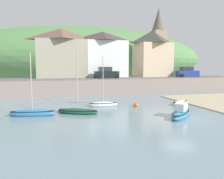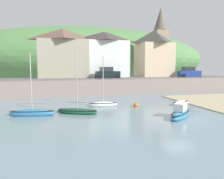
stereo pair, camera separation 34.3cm
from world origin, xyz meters
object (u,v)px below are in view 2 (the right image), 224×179
waterfront_building_centre (104,54)px  motorboat_with_cabin (103,104)px  waterfront_building_left (63,53)px  church_with_spire (160,41)px  mooring_buoy (136,105)px  sailboat_blue_trim (180,113)px  parked_car_near_slipway (107,73)px  waterfront_building_right (154,53)px  parked_car_by_wall (189,73)px  sailboat_tall_mast (32,113)px  fishing_boat_green (181,103)px  sailboat_far_left (77,111)px

waterfront_building_centre → motorboat_with_cabin: 19.34m
waterfront_building_left → waterfront_building_centre: (7.73, -0.00, -0.14)m
church_with_spire → mooring_buoy: (-14.37, -22.93, -9.92)m
sailboat_blue_trim → parked_car_near_slipway: 20.55m
waterfront_building_centre → church_with_spire: bearing=16.3°
waterfront_building_right → church_with_spire: size_ratio=0.62×
parked_car_by_wall → parked_car_near_slipway: bearing=-174.8°
waterfront_building_centre → church_with_spire: church_with_spire is taller
waterfront_building_right → sailboat_tall_mast: 30.91m
sailboat_blue_trim → mooring_buoy: bearing=65.3°
waterfront_building_centre → sailboat_blue_trim: 25.61m
sailboat_blue_trim → parked_car_near_slipway: parked_car_near_slipway is taller
fishing_boat_green → sailboat_tall_mast: bearing=158.0°
waterfront_building_right → fishing_boat_green: (-5.43, -18.99, -6.88)m
fishing_boat_green → mooring_buoy: bearing=151.0°
church_with_spire → sailboat_far_left: bearing=-130.4°
waterfront_building_right → parked_car_by_wall: size_ratio=2.17×
parked_car_near_slipway → parked_car_by_wall: (16.07, 0.00, 0.00)m
church_with_spire → fishing_boat_green: church_with_spire is taller
mooring_buoy → waterfront_building_right: bearing=59.8°
fishing_boat_green → mooring_buoy: size_ratio=5.74×
sailboat_blue_trim → mooring_buoy: (-1.94, 5.84, -0.18)m
waterfront_building_left → parked_car_by_wall: bearing=-10.9°
sailboat_blue_trim → motorboat_with_cabin: bearing=84.5°
sailboat_tall_mast → sailboat_far_left: bearing=10.4°
parked_car_by_wall → waterfront_building_left: bearing=174.2°
waterfront_building_centre → mooring_buoy: bearing=-92.2°
motorboat_with_cabin → fishing_boat_green: bearing=-3.4°
waterfront_building_right → sailboat_far_left: (-17.73, -20.81, -6.85)m
waterfront_building_left → sailboat_tall_mast: 22.16m
waterfront_building_left → waterfront_building_centre: bearing=-0.0°
waterfront_building_centre → sailboat_blue_trim: size_ratio=2.32×
sailboat_far_left → mooring_buoy: bearing=42.6°
sailboat_blue_trim → mooring_buoy: size_ratio=7.01×
mooring_buoy → sailboat_tall_mast: bearing=-170.1°
waterfront_building_left → motorboat_with_cabin: size_ratio=1.58×
church_with_spire → sailboat_tall_mast: church_with_spire is taller
waterfront_building_right → sailboat_tall_mast: bearing=-136.4°
waterfront_building_centre → church_with_spire: 14.60m
sailboat_tall_mast → waterfront_building_left: bearing=90.0°
waterfront_building_centre → motorboat_with_cabin: size_ratio=1.56×
church_with_spire → sailboat_blue_trim: size_ratio=3.86×
waterfront_building_left → sailboat_tall_mast: (-3.81, -20.81, -6.60)m
waterfront_building_centre → waterfront_building_right: (10.28, 0.00, 0.34)m
waterfront_building_left → mooring_buoy: size_ratio=16.46×
waterfront_building_left → fishing_boat_green: size_ratio=2.87×
sailboat_blue_trim → parked_car_by_wall: (14.34, 20.27, 2.86)m
motorboat_with_cabin → waterfront_building_left: bearing=105.8°
waterfront_building_centre → fishing_boat_green: 20.67m
sailboat_far_left → church_with_spire: bearing=76.6°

